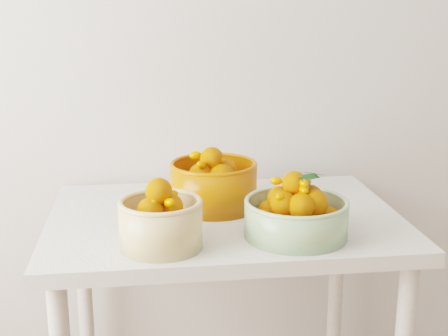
{
  "coord_description": "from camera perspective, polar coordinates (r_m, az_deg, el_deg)",
  "views": [
    {
      "loc": [
        -0.45,
        -0.08,
        1.35
      ],
      "look_at": [
        -0.24,
        1.48,
        0.92
      ],
      "focal_mm": 50.0,
      "sensor_mm": 36.0,
      "label": 1
    }
  ],
  "objects": [
    {
      "name": "bowl_orange",
      "position": [
        1.84,
        -0.92,
        -1.44
      ],
      "size": [
        0.28,
        0.28,
        0.19
      ],
      "rotation": [
        0.0,
        0.0,
        -0.1
      ],
      "color": "#BF4C06",
      "rests_on": "table"
    },
    {
      "name": "bowl_green",
      "position": [
        1.63,
        6.61,
        -4.21
      ],
      "size": [
        0.29,
        0.29,
        0.17
      ],
      "rotation": [
        0.0,
        0.0,
        -0.08
      ],
      "color": "#96BB87",
      "rests_on": "table"
    },
    {
      "name": "bowl_cream",
      "position": [
        1.55,
        -5.79,
        -4.88
      ],
      "size": [
        0.24,
        0.24,
        0.18
      ],
      "rotation": [
        0.0,
        0.0,
        0.19
      ],
      "color": "#DDBB7C",
      "rests_on": "table"
    },
    {
      "name": "table",
      "position": [
        1.83,
        0.04,
        -7.1
      ],
      "size": [
        1.0,
        0.7,
        0.75
      ],
      "color": "silver",
      "rests_on": "ground"
    }
  ]
}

